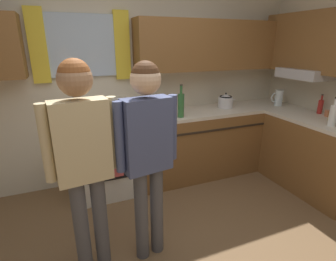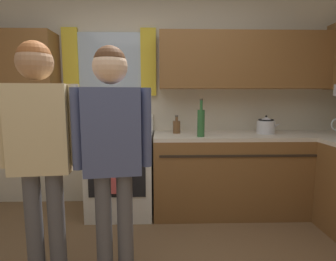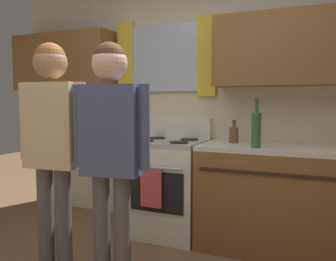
# 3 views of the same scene
# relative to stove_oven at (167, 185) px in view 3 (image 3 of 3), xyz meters

# --- Properties ---
(back_wall_unit) EXTENTS (4.60, 0.42, 2.60)m
(back_wall_unit) POSITION_rel_stove_oven_xyz_m (0.41, 0.28, 0.99)
(back_wall_unit) COLOR beige
(back_wall_unit) RESTS_ON ground
(stove_oven) EXTENTS (0.70, 0.67, 1.10)m
(stove_oven) POSITION_rel_stove_oven_xyz_m (0.00, 0.00, 0.00)
(stove_oven) COLOR silver
(stove_oven) RESTS_ON ground
(bottle_squat_brown) EXTENTS (0.08, 0.08, 0.21)m
(bottle_squat_brown) POSITION_rel_stove_oven_xyz_m (0.62, 0.06, 0.51)
(bottle_squat_brown) COLOR brown
(bottle_squat_brown) RESTS_ON kitchen_counter_run
(bottle_wine_green) EXTENTS (0.08, 0.08, 0.39)m
(bottle_wine_green) POSITION_rel_stove_oven_xyz_m (0.86, -0.19, 0.58)
(bottle_wine_green) COLOR #2D6633
(bottle_wine_green) RESTS_ON kitchen_counter_run
(adult_left) EXTENTS (0.51, 0.22, 1.66)m
(adult_left) POSITION_rel_stove_oven_xyz_m (-0.34, -1.18, 0.58)
(adult_left) COLOR #4C4C51
(adult_left) RESTS_ON ground
(adult_in_plaid) EXTENTS (0.50, 0.22, 1.63)m
(adult_in_plaid) POSITION_rel_stove_oven_xyz_m (0.13, -1.17, 0.56)
(adult_in_plaid) COLOR #4C4C51
(adult_in_plaid) RESTS_ON ground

